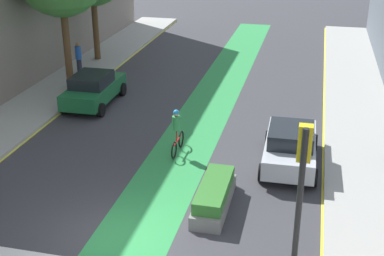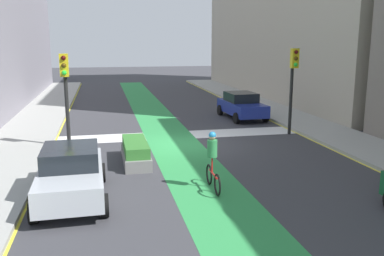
{
  "view_description": "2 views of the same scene",
  "coord_description": "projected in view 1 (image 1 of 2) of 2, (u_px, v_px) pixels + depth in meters",
  "views": [
    {
      "loc": [
        5.2,
        -11.95,
        9.08
      ],
      "look_at": [
        1.16,
        5.18,
        1.46
      ],
      "focal_mm": 49.2,
      "sensor_mm": 36.0,
      "label": 1
    },
    {
      "loc": [
        3.7,
        18.24,
        4.64
      ],
      "look_at": [
        0.86,
        5.01,
        1.82
      ],
      "focal_mm": 39.2,
      "sensor_mm": 36.0,
      "label": 2
    }
  ],
  "objects": [
    {
      "name": "ground_plane",
      "position": [
        113.0,
        239.0,
        15.38
      ],
      "size": [
        120.0,
        120.0,
        0.0
      ],
      "primitive_type": "plane",
      "color": "#38383D"
    },
    {
      "name": "traffic_signal_near_right",
      "position": [
        302.0,
        172.0,
        13.03
      ],
      "size": [
        0.35,
        0.52,
        4.13
      ],
      "color": "black",
      "rests_on": "ground_plane"
    },
    {
      "name": "car_silver_right_far",
      "position": [
        290.0,
        146.0,
        19.35
      ],
      "size": [
        2.09,
        4.23,
        1.57
      ],
      "color": "#B2B7BF",
      "rests_on": "ground_plane"
    },
    {
      "name": "bike_lane_paint",
      "position": [
        131.0,
        241.0,
        15.26
      ],
      "size": [
        2.4,
        60.0,
        0.01
      ],
      "primitive_type": "cube",
      "color": "#2D8C47",
      "rests_on": "ground_plane"
    },
    {
      "name": "car_green_left_far",
      "position": [
        94.0,
        89.0,
        25.23
      ],
      "size": [
        2.06,
        4.22,
        1.57
      ],
      "color": "#196033",
      "rests_on": "ground_plane"
    },
    {
      "name": "pedestrian_sidewalk_left_a",
      "position": [
        79.0,
        57.0,
        29.31
      ],
      "size": [
        0.34,
        0.34,
        1.77
      ],
      "color": "#262638",
      "rests_on": "sidewalk_left"
    },
    {
      "name": "median_planter",
      "position": [
        214.0,
        196.0,
        16.82
      ],
      "size": [
        0.97,
        3.02,
        0.85
      ],
      "color": "slate",
      "rests_on": "ground_plane"
    },
    {
      "name": "cyclist_in_lane",
      "position": [
        177.0,
        131.0,
        20.19
      ],
      "size": [
        0.32,
        1.73,
        1.86
      ],
      "color": "black",
      "rests_on": "ground_plane"
    }
  ]
}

